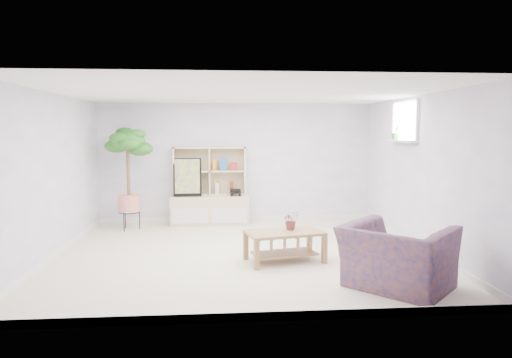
{
  "coord_description": "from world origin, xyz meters",
  "views": [
    {
      "loc": [
        -0.32,
        -6.75,
        1.85
      ],
      "look_at": [
        0.25,
        0.45,
        1.09
      ],
      "focal_mm": 32.0,
      "sensor_mm": 36.0,
      "label": 1
    }
  ],
  "objects": [
    {
      "name": "walls",
      "position": [
        0.0,
        0.0,
        1.2
      ],
      "size": [
        5.51,
        5.01,
        2.4
      ],
      "color": "silver",
      "rests_on": "floor"
    },
    {
      "name": "poster",
      "position": [
        -0.96,
        2.17,
        0.95
      ],
      "size": [
        0.55,
        0.16,
        0.75
      ],
      "primitive_type": null,
      "rotation": [
        0.0,
        0.0,
        0.06
      ],
      "color": "yellow",
      "rests_on": "storage_unit"
    },
    {
      "name": "toy_truck",
      "position": [
        -0.02,
        2.17,
        0.65
      ],
      "size": [
        0.29,
        0.2,
        0.15
      ],
      "primitive_type": null,
      "rotation": [
        0.0,
        0.0,
        -0.01
      ],
      "color": "black",
      "rests_on": "storage_unit"
    },
    {
      "name": "armchair",
      "position": [
        1.74,
        -1.68,
        0.43
      ],
      "size": [
        1.53,
        1.53,
        0.86
      ],
      "primitive_type": "imported",
      "rotation": [
        0.0,
        0.0,
        2.35
      ],
      "color": "navy",
      "rests_on": "floor"
    },
    {
      "name": "window",
      "position": [
        2.73,
        0.6,
        2.0
      ],
      "size": [
        0.1,
        0.98,
        0.68
      ],
      "primitive_type": null,
      "color": "white",
      "rests_on": "walls"
    },
    {
      "name": "baseboard",
      "position": [
        0.0,
        0.0,
        0.05
      ],
      "size": [
        5.5,
        5.0,
        0.1
      ],
      "primitive_type": null,
      "color": "white",
      "rests_on": "floor"
    },
    {
      "name": "coffee_table",
      "position": [
        0.58,
        -0.46,
        0.22
      ],
      "size": [
        1.17,
        0.81,
        0.44
      ],
      "primitive_type": null,
      "rotation": [
        0.0,
        0.0,
        0.23
      ],
      "color": "olive",
      "rests_on": "floor"
    },
    {
      "name": "storage_unit",
      "position": [
        -0.53,
        2.24,
        0.77
      ],
      "size": [
        1.53,
        0.52,
        1.53
      ],
      "primitive_type": null,
      "color": "tan",
      "rests_on": "floor"
    },
    {
      "name": "ceiling",
      "position": [
        0.0,
        0.0,
        2.4
      ],
      "size": [
        5.5,
        5.0,
        0.01
      ],
      "primitive_type": "cube",
      "color": "white",
      "rests_on": "walls"
    },
    {
      "name": "table_plant",
      "position": [
        0.69,
        -0.36,
        0.57
      ],
      "size": [
        0.3,
        0.28,
        0.27
      ],
      "primitive_type": "imported",
      "rotation": [
        0.0,
        0.0,
        0.34
      ],
      "color": "#1A531A",
      "rests_on": "coffee_table"
    },
    {
      "name": "floor_tree",
      "position": [
        -2.03,
        1.84,
        0.96
      ],
      "size": [
        0.79,
        0.79,
        1.92
      ],
      "primitive_type": null,
      "rotation": [
        0.0,
        0.0,
        0.12
      ],
      "color": "#1E4D18",
      "rests_on": "floor"
    },
    {
      "name": "floor",
      "position": [
        0.0,
        0.0,
        0.0
      ],
      "size": [
        5.5,
        5.0,
        0.01
      ],
      "primitive_type": "cube",
      "color": "silver",
      "rests_on": "ground"
    },
    {
      "name": "sill_plant",
      "position": [
        2.67,
        0.86,
        1.83
      ],
      "size": [
        0.17,
        0.16,
        0.25
      ],
      "primitive_type": "imported",
      "rotation": [
        0.0,
        0.0,
        0.39
      ],
      "color": "#1E4D18",
      "rests_on": "window_sill"
    },
    {
      "name": "window_sill",
      "position": [
        2.67,
        0.6,
        1.68
      ],
      "size": [
        0.14,
        1.0,
        0.04
      ],
      "primitive_type": "cube",
      "color": "white",
      "rests_on": "walls"
    }
  ]
}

